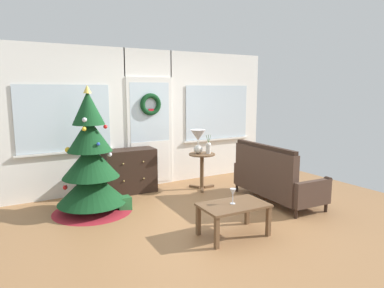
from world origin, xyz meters
The scene contains 11 objects.
ground_plane centered at (0.00, 0.00, 0.00)m, with size 6.76×6.76×0.00m, color #996B42.
back_wall_with_door centered at (0.00, 2.08, 1.28)m, with size 5.20×0.19×2.55m.
christmas_tree centered at (-1.35, 1.14, 0.67)m, with size 1.18×1.18×1.89m.
dresser_cabinet centered at (-0.51, 1.79, 0.39)m, with size 0.91×0.46×0.78m.
settee_sofa centered at (1.32, 0.11, 0.38)m, with size 0.79×1.62×0.96m.
side_table centered at (0.71, 1.33, 0.47)m, with size 0.50×0.48×0.66m.
table_lamp centered at (0.65, 1.37, 0.95)m, with size 0.28×0.28×0.44m.
flower_vase centered at (0.81, 1.27, 0.78)m, with size 0.11×0.10×0.35m.
coffee_table centered at (-0.03, -0.63, 0.35)m, with size 0.86×0.55×0.41m.
wine_glass centered at (-0.04, -0.61, 0.55)m, with size 0.08×0.08×0.20m.
gift_box centered at (-0.91, 0.97, 0.10)m, with size 0.20×0.18×0.20m, color #266633.
Camera 1 is at (-2.54, -3.92, 1.82)m, focal length 32.19 mm.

